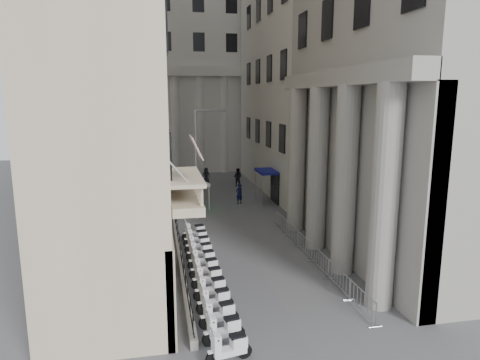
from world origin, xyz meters
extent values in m
cube|color=beige|center=(0.00, 48.00, 15.00)|extent=(22.00, 10.00, 30.00)
cylinder|color=white|center=(-3.67, 23.74, 1.00)|extent=(0.06, 0.06, 2.01)
cylinder|color=white|center=(-1.12, 23.74, 1.00)|extent=(0.06, 0.06, 2.01)
cylinder|color=white|center=(-3.67, 26.30, 1.00)|extent=(0.06, 0.06, 2.01)
cylinder|color=white|center=(-1.12, 26.30, 1.00)|extent=(0.06, 0.06, 2.01)
cube|color=silver|center=(-2.40, 25.02, 2.06)|extent=(2.74, 2.74, 0.11)
cone|color=silver|center=(-2.40, 25.02, 2.51)|extent=(3.65, 3.65, 0.91)
cylinder|color=#9A9DA2|center=(-2.50, 22.09, 4.21)|extent=(0.16, 0.16, 8.42)
cylinder|color=#9A9DA2|center=(-1.34, 22.59, 8.42)|extent=(2.37, 1.10, 0.12)
cube|color=#9A9DA2|center=(-0.27, 23.04, 8.37)|extent=(0.57, 0.42, 0.16)
cube|color=black|center=(-3.07, 24.84, 0.97)|extent=(0.28, 0.92, 1.93)
cube|color=#19E54C|center=(-2.92, 24.84, 1.18)|extent=(0.04, 0.70, 1.07)
imported|color=#0E1338|center=(1.67, 26.13, 0.92)|extent=(0.79, 0.68, 1.83)
imported|color=black|center=(3.00, 33.85, 0.98)|extent=(1.20, 1.13, 1.97)
imported|color=black|center=(-0.16, 36.00, 0.89)|extent=(0.96, 0.71, 1.79)
camera|label=1|loc=(-5.41, -10.57, 9.30)|focal=32.00mm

